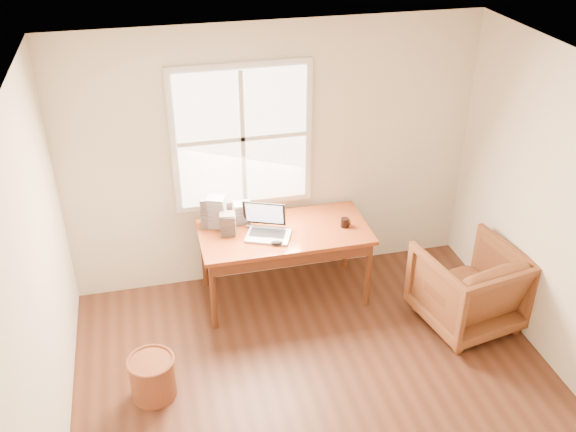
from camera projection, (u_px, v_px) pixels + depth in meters
name	position (u px, v px, depth m)	size (l,w,h in m)	color
room_shell	(336.00, 281.00, 4.37)	(4.04, 4.54, 2.64)	#4F2A1B
desk	(284.00, 232.00, 6.05)	(1.60, 0.80, 0.04)	brown
armchair	(469.00, 287.00, 5.87)	(0.83, 0.86, 0.78)	brown
wicker_stool	(153.00, 378.00, 5.16)	(0.36, 0.36, 0.36)	brown
laptop	(268.00, 222.00, 5.86)	(0.42, 0.44, 0.31)	#AFB2B7
mouse	(277.00, 243.00, 5.81)	(0.11, 0.07, 0.04)	black
coffee_mug	(345.00, 223.00, 6.07)	(0.08, 0.08, 0.09)	black
cd_stack_a	(217.00, 212.00, 6.02)	(0.16, 0.14, 0.31)	#B2B6BE
cd_stack_b	(228.00, 224.00, 5.94)	(0.14, 0.12, 0.21)	#242529
cd_stack_c	(208.00, 212.00, 6.03)	(0.13, 0.12, 0.30)	#93939F
cd_stack_d	(242.00, 212.00, 6.13)	(0.16, 0.14, 0.20)	silver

